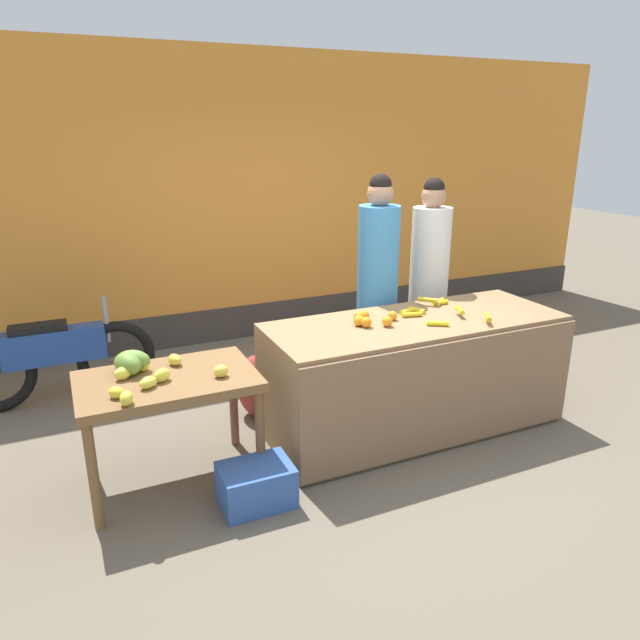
# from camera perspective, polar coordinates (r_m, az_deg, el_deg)

# --- Properties ---
(ground_plane) EXTENTS (24.00, 24.00, 0.00)m
(ground_plane) POSITION_cam_1_polar(r_m,az_deg,el_deg) (4.51, 4.16, -11.23)
(ground_plane) COLOR #665B4C
(market_wall_back) EXTENTS (9.18, 0.23, 2.98)m
(market_wall_back) POSITION_cam_1_polar(r_m,az_deg,el_deg) (6.37, -6.98, 11.31)
(market_wall_back) COLOR orange
(market_wall_back) RESTS_ON ground
(fruit_stall_counter) EXTENTS (2.24, 0.86, 0.87)m
(fruit_stall_counter) POSITION_cam_1_polar(r_m,az_deg,el_deg) (4.51, 9.21, -5.26)
(fruit_stall_counter) COLOR olive
(fruit_stall_counter) RESTS_ON ground
(side_table_wooden) EXTENTS (1.09, 0.69, 0.74)m
(side_table_wooden) POSITION_cam_1_polar(r_m,az_deg,el_deg) (3.81, -14.59, -6.73)
(side_table_wooden) COLOR brown
(side_table_wooden) RESTS_ON ground
(banana_bunch_pile) EXTENTS (0.54, 0.69, 0.07)m
(banana_bunch_pile) POSITION_cam_1_polar(r_m,az_deg,el_deg) (4.53, 11.19, 0.97)
(banana_bunch_pile) COLOR yellow
(banana_bunch_pile) RESTS_ON fruit_stall_counter
(orange_pile) EXTENTS (0.36, 0.24, 0.09)m
(orange_pile) POSITION_cam_1_polar(r_m,az_deg,el_deg) (4.21, 4.80, 0.13)
(orange_pile) COLOR orange
(orange_pile) RESTS_ON fruit_stall_counter
(mango_papaya_pile) EXTENTS (0.74, 0.66, 0.14)m
(mango_papaya_pile) POSITION_cam_1_polar(r_m,az_deg,el_deg) (3.81, -17.30, -4.41)
(mango_papaya_pile) COLOR yellow
(mango_papaya_pile) RESTS_ON side_table_wooden
(vendor_woman_blue_shirt) EXTENTS (0.34, 0.34, 1.88)m
(vendor_woman_blue_shirt) POSITION_cam_1_polar(r_m,az_deg,el_deg) (4.91, 5.60, 3.20)
(vendor_woman_blue_shirt) COLOR #33333D
(vendor_woman_blue_shirt) RESTS_ON ground
(vendor_woman_white_shirt) EXTENTS (0.34, 0.34, 1.82)m
(vendor_woman_white_shirt) POSITION_cam_1_polar(r_m,az_deg,el_deg) (5.29, 10.54, 3.75)
(vendor_woman_white_shirt) COLOR #33333D
(vendor_woman_white_shirt) RESTS_ON ground
(parked_motorcycle) EXTENTS (1.60, 0.18, 0.88)m
(parked_motorcycle) POSITION_cam_1_polar(r_m,az_deg,el_deg) (5.33, -24.37, -3.34)
(parked_motorcycle) COLOR black
(parked_motorcycle) RESTS_ON ground
(produce_crate) EXTENTS (0.44, 0.32, 0.26)m
(produce_crate) POSITION_cam_1_polar(r_m,az_deg,el_deg) (3.75, -6.23, -15.68)
(produce_crate) COLOR #3359A5
(produce_crate) RESTS_ON ground
(produce_sack) EXTENTS (0.44, 0.46, 0.52)m
(produce_sack) POSITION_cam_1_polar(r_m,az_deg,el_deg) (4.71, -6.07, -6.43)
(produce_sack) COLOR maroon
(produce_sack) RESTS_ON ground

